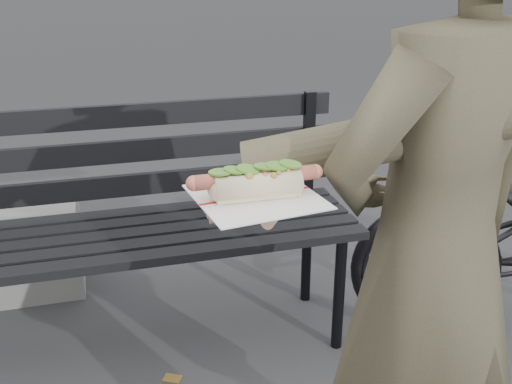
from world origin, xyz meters
TOP-DOWN VIEW (x-y plane):
  - park_bench at (-0.05, 1.00)m, footprint 1.50×0.44m
  - person at (0.48, -0.01)m, footprint 0.66×0.54m
  - held_hotdog at (0.28, -0.03)m, footprint 0.62×0.30m

SIDE VIEW (x-z plane):
  - park_bench at x=-0.05m, z-range 0.08..0.96m
  - person at x=0.48m, z-range 0.00..1.57m
  - held_hotdog at x=0.28m, z-range 0.94..1.13m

